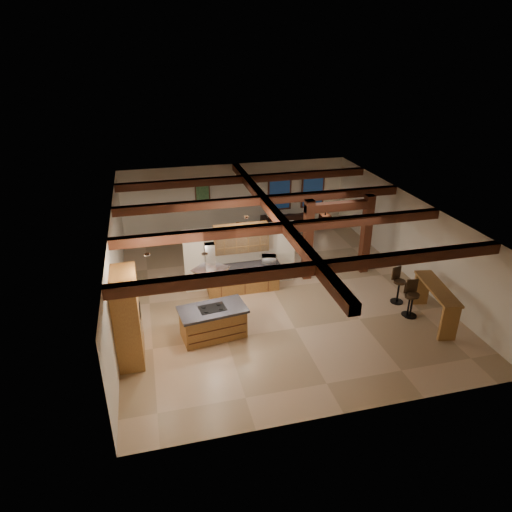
# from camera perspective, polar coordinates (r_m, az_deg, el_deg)

# --- Properties ---
(ground) EXTENTS (12.00, 12.00, 0.00)m
(ground) POSITION_cam_1_polar(r_m,az_deg,el_deg) (15.71, 2.04, -4.07)
(ground) COLOR tan
(ground) RESTS_ON ground
(room_walls) EXTENTS (12.00, 12.00, 12.00)m
(room_walls) POSITION_cam_1_polar(r_m,az_deg,el_deg) (14.92, 2.15, 1.90)
(room_walls) COLOR silver
(room_walls) RESTS_ON ground
(ceiling_beams) EXTENTS (10.00, 12.00, 0.28)m
(ceiling_beams) POSITION_cam_1_polar(r_m,az_deg,el_deg) (14.56, 2.21, 5.44)
(ceiling_beams) COLOR #3A210E
(ceiling_beams) RESTS_ON room_walls
(timber_posts) EXTENTS (2.50, 0.30, 2.90)m
(timber_posts) POSITION_cam_1_polar(r_m,az_deg,el_deg) (16.17, 10.22, 3.35)
(timber_posts) COLOR #3A210E
(timber_posts) RESTS_ON ground
(partition_wall) EXTENTS (3.80, 0.18, 2.20)m
(partition_wall) POSITION_cam_1_polar(r_m,az_deg,el_deg) (15.42, -1.98, -0.06)
(partition_wall) COLOR silver
(partition_wall) RESTS_ON ground
(pantry_cabinet) EXTENTS (0.67, 1.60, 2.40)m
(pantry_cabinet) POSITION_cam_1_polar(r_m,az_deg,el_deg) (12.41, -15.75, -7.36)
(pantry_cabinet) COLOR #A67B35
(pantry_cabinet) RESTS_ON ground
(back_counter) EXTENTS (2.50, 0.66, 0.94)m
(back_counter) POSITION_cam_1_polar(r_m,az_deg,el_deg) (15.36, -1.64, -2.77)
(back_counter) COLOR #A67B35
(back_counter) RESTS_ON ground
(upper_display_cabinet) EXTENTS (1.80, 0.36, 0.95)m
(upper_display_cabinet) POSITION_cam_1_polar(r_m,az_deg,el_deg) (14.94, -1.87, 2.24)
(upper_display_cabinet) COLOR #A67B35
(upper_display_cabinet) RESTS_ON partition_wall
(range_hood) EXTENTS (1.10, 1.10, 1.40)m
(range_hood) POSITION_cam_1_polar(r_m,az_deg,el_deg) (12.47, -5.63, -3.17)
(range_hood) COLOR silver
(range_hood) RESTS_ON room_walls
(back_windows) EXTENTS (2.70, 0.07, 1.70)m
(back_windows) POSITION_cam_1_polar(r_m,az_deg,el_deg) (21.13, 5.06, 8.14)
(back_windows) COLOR #3A210E
(back_windows) RESTS_ON room_walls
(framed_art) EXTENTS (0.65, 0.05, 0.85)m
(framed_art) POSITION_cam_1_polar(r_m,az_deg,el_deg) (20.14, -6.70, 7.79)
(framed_art) COLOR #3A210E
(framed_art) RESTS_ON room_walls
(recessed_cans) EXTENTS (3.16, 2.46, 0.03)m
(recessed_cans) POSITION_cam_1_polar(r_m,az_deg,el_deg) (12.28, -6.71, 1.95)
(recessed_cans) COLOR silver
(recessed_cans) RESTS_ON room_walls
(kitchen_island) EXTENTS (1.99, 1.24, 0.94)m
(kitchen_island) POSITION_cam_1_polar(r_m,az_deg,el_deg) (13.14, -5.39, -8.21)
(kitchen_island) COLOR #A67B35
(kitchen_island) RESTS_ON ground
(dining_table) EXTENTS (1.83, 1.26, 0.59)m
(dining_table) POSITION_cam_1_polar(r_m,az_deg,el_deg) (18.24, 0.07, 1.34)
(dining_table) COLOR #412110
(dining_table) RESTS_ON ground
(sofa) EXTENTS (2.30, 1.03, 0.65)m
(sofa) POSITION_cam_1_polar(r_m,az_deg,el_deg) (20.92, 3.77, 4.61)
(sofa) COLOR black
(sofa) RESTS_ON ground
(microwave) EXTENTS (0.54, 0.43, 0.26)m
(microwave) POSITION_cam_1_polar(r_m,az_deg,el_deg) (15.28, 1.63, -0.41)
(microwave) COLOR silver
(microwave) RESTS_ON back_counter
(bar_counter) EXTENTS (0.93, 2.26, 1.16)m
(bar_counter) POSITION_cam_1_polar(r_m,az_deg,el_deg) (14.60, 21.53, -4.95)
(bar_counter) COLOR #A67B35
(bar_counter) RESTS_ON ground
(side_table) EXTENTS (0.45, 0.45, 0.56)m
(side_table) POSITION_cam_1_polar(r_m,az_deg,el_deg) (21.08, 8.61, 4.39)
(side_table) COLOR #3A210E
(side_table) RESTS_ON ground
(table_lamp) EXTENTS (0.31, 0.31, 0.36)m
(table_lamp) POSITION_cam_1_polar(r_m,az_deg,el_deg) (20.89, 8.71, 5.76)
(table_lamp) COLOR black
(table_lamp) RESTS_ON side_table
(bar_stool_a) EXTENTS (0.37, 0.38, 1.05)m
(bar_stool_a) POSITION_cam_1_polar(r_m,az_deg,el_deg) (14.79, 18.60, -5.15)
(bar_stool_a) COLOR black
(bar_stool_a) RESTS_ON ground
(bar_stool_b) EXTENTS (0.41, 0.43, 1.18)m
(bar_stool_b) POSITION_cam_1_polar(r_m,az_deg,el_deg) (14.72, 18.91, -5.05)
(bar_stool_b) COLOR black
(bar_stool_b) RESTS_ON ground
(bar_stool_c) EXTENTS (0.43, 0.45, 1.19)m
(bar_stool_c) POSITION_cam_1_polar(r_m,az_deg,el_deg) (15.34, 17.32, -3.50)
(bar_stool_c) COLOR black
(bar_stool_c) RESTS_ON ground
(dining_chairs) EXTENTS (2.05, 2.05, 1.10)m
(dining_chairs) POSITION_cam_1_polar(r_m,az_deg,el_deg) (18.13, 0.07, 2.11)
(dining_chairs) COLOR #3A210E
(dining_chairs) RESTS_ON ground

